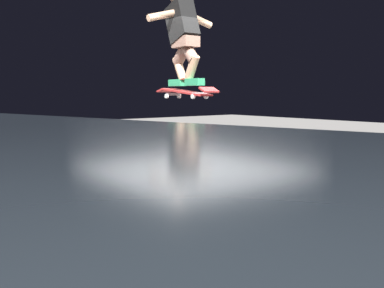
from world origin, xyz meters
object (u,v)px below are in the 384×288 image
Objects in this scene: person_sitting_on_ledge at (184,174)px; kicker_ramp at (91,197)px; skateboard at (186,92)px; skater_airborne at (183,33)px; ledge_box_main at (199,205)px; picnic_table_back at (151,154)px.

kicker_ramp is at bearing 5.84° from person_sitting_on_ledge.
skateboard reaches higher than kicker_ramp.
skater_airborne is (0.06, -0.00, 0.69)m from skateboard.
skater_airborne is (0.21, -0.14, 1.63)m from person_sitting_on_ledge.
kicker_ramp is (1.92, 0.35, -1.58)m from skateboard.
skateboard is at bearing -169.61° from kicker_ramp.
person_sitting_on_ledge is 2.18m from kicker_ramp.
skateboard is at bearing 106.87° from ledge_box_main.
person_sitting_on_ledge is at bearing 154.10° from picnic_table_back.
person_sitting_on_ledge is 0.96m from skateboard.
picnic_table_back is (2.58, -0.94, 0.27)m from ledge_box_main.
kicker_ramp is (1.87, 0.36, -2.27)m from skater_airborne.
skater_airborne is at bearing -34.38° from person_sitting_on_ledge.
person_sitting_on_ledge is at bearing 137.60° from skateboard.
picnic_table_back is at bearing -25.90° from person_sitting_on_ledge.
skateboard reaches higher than person_sitting_on_ledge.
picnic_table_back is (2.61, -1.22, -1.84)m from skater_airborne.
person_sitting_on_ledge reaches higher than picnic_table_back.
ledge_box_main is 1.47× the size of skater_airborne.
skater_airborne reaches higher than kicker_ramp.
ledge_box_main is 2.13m from skater_airborne.
ledge_box_main is 0.90× the size of picnic_table_back.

